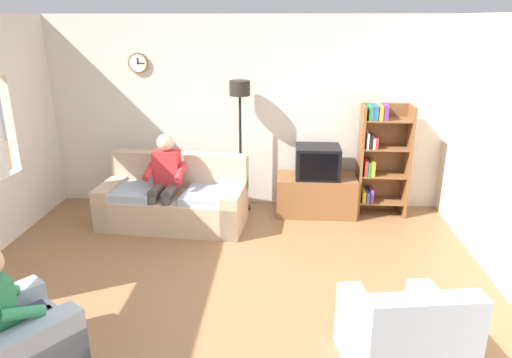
{
  "coord_description": "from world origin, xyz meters",
  "views": [
    {
      "loc": [
        0.57,
        -4.02,
        2.65
      ],
      "look_at": [
        0.25,
        0.99,
        0.93
      ],
      "focal_mm": 33.1,
      "sensor_mm": 36.0,
      "label": 1
    }
  ],
  "objects": [
    {
      "name": "ground_plane",
      "position": [
        0.0,
        0.0,
        0.0
      ],
      "size": [
        12.0,
        12.0,
        0.0
      ],
      "primitive_type": "plane",
      "color": "#8C603D"
    },
    {
      "name": "back_wall_assembly",
      "position": [
        -0.0,
        2.66,
        1.35
      ],
      "size": [
        6.2,
        0.17,
        2.7
      ],
      "color": "silver",
      "rests_on": "ground_plane"
    },
    {
      "name": "couch",
      "position": [
        -0.9,
        1.79,
        0.31
      ],
      "size": [
        1.97,
        1.04,
        0.9
      ],
      "color": "tan",
      "rests_on": "ground_plane"
    },
    {
      "name": "tv_stand",
      "position": [
        1.02,
        2.25,
        0.28
      ],
      "size": [
        1.1,
        0.56,
        0.55
      ],
      "color": "brown",
      "rests_on": "ground_plane"
    },
    {
      "name": "tv",
      "position": [
        1.02,
        2.23,
        0.77
      ],
      "size": [
        0.6,
        0.49,
        0.44
      ],
      "color": "black",
      "rests_on": "tv_stand"
    },
    {
      "name": "bookshelf",
      "position": [
        1.88,
        2.32,
        0.83
      ],
      "size": [
        0.68,
        0.36,
        1.57
      ],
      "color": "brown",
      "rests_on": "ground_plane"
    },
    {
      "name": "floor_lamp",
      "position": [
        -0.05,
        2.35,
        1.45
      ],
      "size": [
        0.28,
        0.28,
        1.85
      ],
      "color": "black",
      "rests_on": "ground_plane"
    },
    {
      "name": "armchair_near_window",
      "position": [
        -1.51,
        -1.19,
        0.29
      ],
      "size": [
        1.17,
        1.18,
        0.9
      ],
      "color": "#9EADBC",
      "rests_on": "ground_plane"
    },
    {
      "name": "armchair_near_bookshelf",
      "position": [
        1.49,
        -0.95,
        0.29
      ],
      "size": [
        0.92,
        0.99,
        0.9
      ],
      "color": "#9EADBC",
      "rests_on": "ground_plane"
    },
    {
      "name": "person_on_couch",
      "position": [
        -0.97,
        1.68,
        0.7
      ],
      "size": [
        0.54,
        0.56,
        1.24
      ],
      "color": "red",
      "rests_on": "ground_plane"
    },
    {
      "name": "person_in_left_armchair",
      "position": [
        -1.46,
        -1.12,
        0.6
      ],
      "size": [
        0.62,
        0.64,
        1.12
      ],
      "color": "#338C59",
      "rests_on": "ground_plane"
    }
  ]
}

